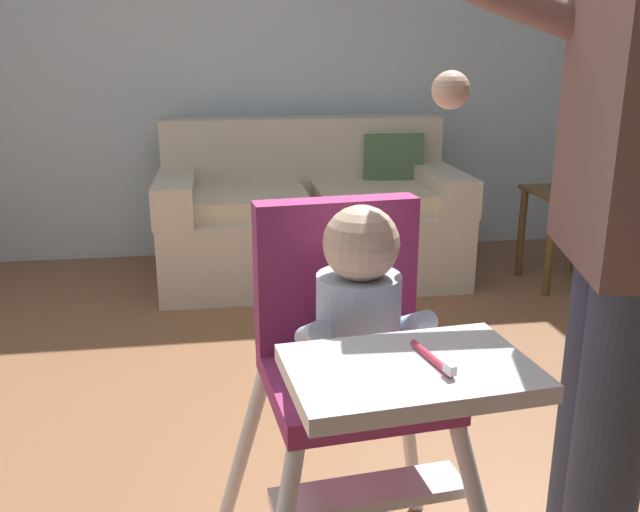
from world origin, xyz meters
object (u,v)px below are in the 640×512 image
object	(u,v)px
high_chair	(355,341)
sippy_cup	(574,181)
couch	(310,217)
adult_standing	(625,221)
side_table	(567,216)
toy_ball	(431,389)

from	to	relation	value
high_chair	sippy_cup	size ratio (longest dim) A/B	9.59
couch	adult_standing	distance (m)	2.64
couch	adult_standing	world-z (taller)	adult_standing
high_chair	side_table	bearing A→B (deg)	136.76
couch	adult_standing	size ratio (longest dim) A/B	1.00
couch	sippy_cup	size ratio (longest dim) A/B	16.44
high_chair	side_table	world-z (taller)	high_chair
sippy_cup	toy_ball	bearing A→B (deg)	-133.15
adult_standing	side_table	world-z (taller)	adult_standing
adult_standing	sippy_cup	distance (m)	2.47
toy_ball	sippy_cup	distance (m)	1.74
couch	toy_ball	distance (m)	1.63
couch	adult_standing	bearing A→B (deg)	5.53
adult_standing	couch	bearing A→B (deg)	-69.96
side_table	sippy_cup	xyz separation A→B (m)	(0.02, 0.00, 0.19)
toy_ball	side_table	xyz separation A→B (m)	(1.12, 1.22, 0.30)
adult_standing	high_chair	bearing A→B (deg)	-0.16
high_chair	adult_standing	bearing A→B (deg)	69.67
couch	side_table	distance (m)	1.39
toy_ball	high_chair	bearing A→B (deg)	-118.56
toy_ball	sippy_cup	bearing A→B (deg)	46.85
couch	side_table	xyz separation A→B (m)	(1.34, -0.38, 0.05)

